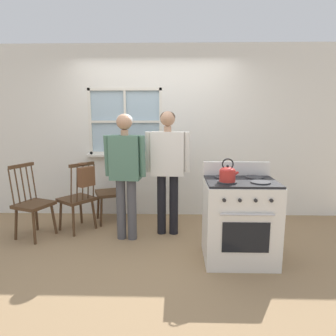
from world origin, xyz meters
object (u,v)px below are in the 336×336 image
(stove, at_px, (239,219))
(kettle, at_px, (228,174))
(chair_by_window, at_px, (77,199))
(person_teen_center, at_px, (168,161))
(chair_near_wall, at_px, (111,193))
(handbag, at_px, (86,176))
(person_elderly_left, at_px, (125,165))
(potted_plant, at_px, (140,151))
(chair_center_cluster, at_px, (33,204))

(stove, height_order, kettle, kettle)
(chair_by_window, relative_size, person_teen_center, 0.59)
(chair_near_wall, distance_m, handbag, 0.68)
(chair_by_window, bearing_deg, chair_near_wall, 171.72)
(person_elderly_left, distance_m, stove, 1.56)
(person_elderly_left, xyz_separation_m, kettle, (1.19, -0.67, 0.03))
(chair_near_wall, xyz_separation_m, person_elderly_left, (0.34, -0.67, 0.54))
(chair_near_wall, xyz_separation_m, kettle, (1.53, -1.33, 0.57))
(kettle, xyz_separation_m, potted_plant, (-1.12, 1.60, 0.05))
(kettle, bearing_deg, chair_by_window, 153.75)
(chair_by_window, distance_m, kettle, 2.23)
(chair_by_window, bearing_deg, person_elderly_left, 106.88)
(person_elderly_left, bearing_deg, potted_plant, 91.65)
(stove, bearing_deg, person_elderly_left, 158.55)
(chair_by_window, xyz_separation_m, chair_center_cluster, (-0.52, -0.25, 0.00))
(chair_near_wall, height_order, person_elderly_left, person_elderly_left)
(chair_by_window, xyz_separation_m, person_elderly_left, (0.74, -0.28, 0.54))
(handbag, bearing_deg, chair_center_cluster, -171.31)
(person_elderly_left, height_order, stove, person_elderly_left)
(chair_near_wall, height_order, kettle, kettle)
(person_teen_center, bearing_deg, chair_center_cluster, -171.70)
(chair_center_cluster, bearing_deg, handbag, -59.54)
(chair_center_cluster, xyz_separation_m, person_teen_center, (1.80, 0.16, 0.56))
(handbag, bearing_deg, kettle, -24.84)
(person_teen_center, relative_size, handbag, 5.46)
(chair_by_window, relative_size, potted_plant, 4.44)
(stove, bearing_deg, handbag, 160.59)
(chair_by_window, relative_size, kettle, 4.01)
(chair_by_window, height_order, stove, stove)
(chair_center_cluster, xyz_separation_m, kettle, (2.45, -0.70, 0.57))
(person_teen_center, bearing_deg, kettle, -49.73)
(handbag, bearing_deg, stove, -19.41)
(person_elderly_left, distance_m, kettle, 1.36)
(stove, height_order, potted_plant, potted_plant)
(person_elderly_left, height_order, kettle, person_elderly_left)
(chair_by_window, bearing_deg, handbag, 90.00)
(chair_center_cluster, xyz_separation_m, stove, (2.63, -0.57, 0.02))
(kettle, height_order, handbag, kettle)
(person_teen_center, height_order, handbag, person_teen_center)
(chair_by_window, relative_size, handbag, 3.23)
(person_elderly_left, bearing_deg, chair_by_window, 165.17)
(person_elderly_left, relative_size, stove, 1.52)
(person_teen_center, distance_m, handbag, 1.11)
(chair_center_cluster, xyz_separation_m, person_elderly_left, (1.26, -0.03, 0.54))
(chair_center_cluster, height_order, kettle, kettle)
(person_teen_center, distance_m, stove, 1.23)
(chair_near_wall, height_order, handbag, same)
(kettle, bearing_deg, handbag, 155.16)
(chair_near_wall, distance_m, stove, 2.09)
(chair_center_cluster, relative_size, stove, 0.91)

